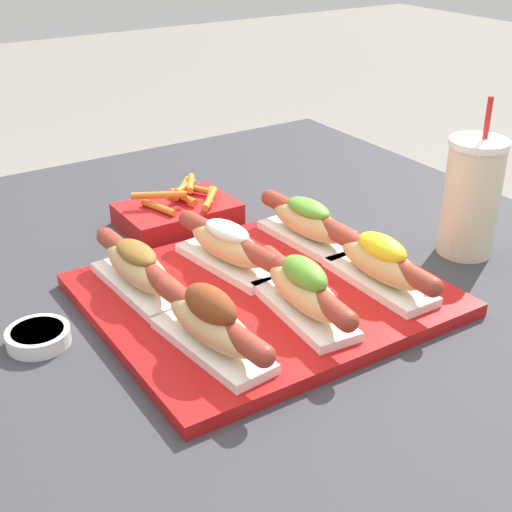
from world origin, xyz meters
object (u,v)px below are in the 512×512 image
Objects in this scene: hot_dog_4 at (227,245)px; drink_cup at (471,197)px; hot_dog_1 at (304,290)px; hot_dog_5 at (308,222)px; serving_tray at (264,294)px; hot_dog_2 at (381,263)px; hot_dog_3 at (137,267)px; hot_dog_0 at (211,323)px; sauce_bowl at (38,336)px; fries_basket at (178,212)px.

drink_cup is (0.34, -0.12, 0.04)m from hot_dog_4.
hot_dog_1 is at bearing -85.48° from hot_dog_4.
hot_dog_5 is (0.13, 0.16, -0.00)m from hot_dog_1.
drink_cup reaches higher than hot_dog_5.
hot_dog_2 is at bearing -29.37° from serving_tray.
hot_dog_5 is 0.24m from drink_cup.
hot_dog_3 is at bearing 147.64° from serving_tray.
drink_cup is at bearing -31.94° from hot_dog_5.
hot_dog_3 is (-0.14, 0.09, 0.04)m from serving_tray.
hot_dog_4 is 0.37m from drink_cup.
hot_dog_3 is at bearing 130.71° from hot_dog_1.
hot_dog_3 is 0.49m from drink_cup.
hot_dog_5 is at bearing 52.08° from hot_dog_1.
drink_cup is (0.33, -0.04, 0.08)m from serving_tray.
hot_dog_1 is 0.13m from hot_dog_2.
hot_dog_0 is 0.21m from hot_dog_4.
hot_dog_5 is (0.13, 0.08, 0.04)m from serving_tray.
hot_dog_5 is 2.77× the size of sauce_bowl.
serving_tray is 2.07× the size of hot_dog_4.
hot_dog_0 is at bearing -125.91° from hot_dog_4.
hot_dog_1 is 1.00× the size of hot_dog_3.
hot_dog_1 is at bearing -25.97° from sauce_bowl.
hot_dog_1 is 1.00× the size of hot_dog_5.
hot_dog_4 is 0.21m from fries_basket.
hot_dog_3 is 1.00× the size of hot_dog_5.
hot_dog_1 is at bearing 2.09° from hot_dog_0.
drink_cup reaches higher than serving_tray.
sauce_bowl is (-0.28, 0.06, 0.00)m from serving_tray.
hot_dog_2 is 1.01× the size of hot_dog_4.
hot_dog_0 is at bearing -146.45° from serving_tray.
hot_dog_1 is at bearing -177.95° from hot_dog_2.
hot_dog_0 reaches higher than serving_tray.
hot_dog_0 reaches higher than hot_dog_3.
hot_dog_0 is at bearing -147.16° from hot_dog_5.
hot_dog_5 is at bearing 32.84° from hot_dog_0.
hot_dog_0 is 1.00× the size of hot_dog_4.
sauce_bowl is at bearing 137.02° from hot_dog_0.
serving_tray is 0.09m from hot_dog_1.
sauce_bowl is 0.63m from drink_cup.
serving_tray is at bearing -93.85° from fries_basket.
hot_dog_1 is at bearing -127.92° from hot_dog_5.
sauce_bowl is 0.42× the size of fries_basket.
hot_dog_0 is 0.17m from hot_dog_3.
drink_cup is (0.62, -0.10, 0.08)m from sauce_bowl.
hot_dog_3 is at bearing 93.89° from hot_dog_0.
hot_dog_5 is 0.90× the size of drink_cup.
hot_dog_4 is at bearing 54.09° from hot_dog_0.
hot_dog_1 is at bearing -86.20° from serving_tray.
serving_tray is at bearing -12.15° from sauce_bowl.
serving_tray is at bearing 172.69° from drink_cup.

